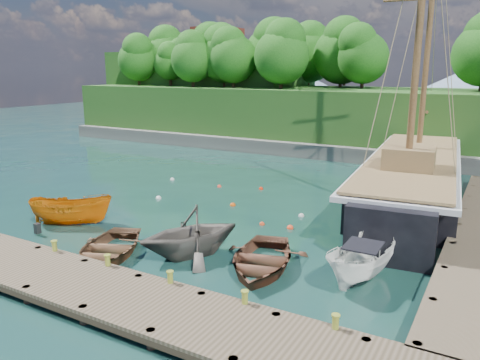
% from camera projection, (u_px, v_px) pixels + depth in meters
% --- Properties ---
extents(ground, '(160.00, 160.00, 0.00)m').
position_uv_depth(ground, '(205.00, 243.00, 21.84)').
color(ground, '#123729').
rests_on(ground, ground).
extents(dock_near, '(20.00, 3.20, 1.10)m').
position_uv_depth(dock_near, '(144.00, 304.00, 15.28)').
color(dock_near, '#483D2B').
rests_on(dock_near, ground).
extents(bollard_0, '(0.26, 0.26, 0.45)m').
position_uv_depth(bollard_0, '(56.00, 264.00, 19.46)').
color(bollard_0, olive).
rests_on(bollard_0, ground).
extents(bollard_1, '(0.26, 0.26, 0.45)m').
position_uv_depth(bollard_1, '(109.00, 280.00, 18.01)').
color(bollard_1, olive).
rests_on(bollard_1, ground).
extents(bollard_2, '(0.26, 0.26, 0.45)m').
position_uv_depth(bollard_2, '(171.00, 298.00, 16.56)').
color(bollard_2, olive).
rests_on(bollard_2, ground).
extents(bollard_3, '(0.26, 0.26, 0.45)m').
position_uv_depth(bollard_3, '(245.00, 320.00, 15.12)').
color(bollard_3, olive).
rests_on(bollard_3, ground).
extents(bollard_4, '(0.26, 0.26, 0.45)m').
position_uv_depth(bollard_4, '(334.00, 347.00, 13.67)').
color(bollard_4, olive).
rests_on(bollard_4, ground).
extents(rowboat_0, '(5.00, 5.72, 0.99)m').
position_uv_depth(rowboat_0, '(109.00, 256.00, 20.28)').
color(rowboat_0, brown).
rests_on(rowboat_0, ground).
extents(rowboat_1, '(5.59, 5.81, 2.36)m').
position_uv_depth(rowboat_1, '(191.00, 255.00, 20.39)').
color(rowboat_1, '#5B544C').
rests_on(rowboat_1, ground).
extents(rowboat_2, '(4.80, 5.78, 1.03)m').
position_uv_depth(rowboat_2, '(261.00, 269.00, 19.04)').
color(rowboat_2, brown).
rests_on(rowboat_2, ground).
extents(motorboat_orange, '(4.62, 3.52, 1.68)m').
position_uv_depth(motorboat_orange, '(72.00, 224.00, 24.51)').
color(motorboat_orange, '#BC650A').
rests_on(motorboat_orange, ground).
extents(cabin_boat_white, '(2.40, 4.68, 1.72)m').
position_uv_depth(cabin_boat_white, '(361.00, 280.00, 17.99)').
color(cabin_boat_white, white).
rests_on(cabin_boat_white, ground).
extents(schooner, '(7.10, 28.43, 20.99)m').
position_uv_depth(schooner, '(412.00, 182.00, 28.66)').
color(schooner, black).
rests_on(schooner, ground).
extents(mooring_buoy_0, '(0.35, 0.35, 0.35)m').
position_uv_depth(mooring_buoy_0, '(159.00, 199.00, 29.32)').
color(mooring_buoy_0, silver).
rests_on(mooring_buoy_0, ground).
extents(mooring_buoy_1, '(0.35, 0.35, 0.35)m').
position_uv_depth(mooring_buoy_1, '(233.00, 206.00, 27.80)').
color(mooring_buoy_1, '#D94E0A').
rests_on(mooring_buoy_1, ground).
extents(mooring_buoy_2, '(0.28, 0.28, 0.28)m').
position_uv_depth(mooring_buoy_2, '(262.00, 225.00, 24.41)').
color(mooring_buoy_2, '#E8471B').
rests_on(mooring_buoy_2, ground).
extents(mooring_buoy_3, '(0.33, 0.33, 0.33)m').
position_uv_depth(mooring_buoy_3, '(301.00, 216.00, 25.76)').
color(mooring_buoy_3, silver).
rests_on(mooring_buoy_3, ground).
extents(mooring_buoy_4, '(0.29, 0.29, 0.29)m').
position_uv_depth(mooring_buoy_4, '(219.00, 187.00, 32.20)').
color(mooring_buoy_4, '#F93B21').
rests_on(mooring_buoy_4, ground).
extents(mooring_buoy_5, '(0.28, 0.28, 0.28)m').
position_uv_depth(mooring_buoy_5, '(261.00, 189.00, 31.60)').
color(mooring_buoy_5, '#F11E00').
rests_on(mooring_buoy_5, ground).
extents(mooring_buoy_6, '(0.32, 0.32, 0.32)m').
position_uv_depth(mooring_buoy_6, '(172.00, 180.00, 34.25)').
color(mooring_buoy_6, silver).
rests_on(mooring_buoy_6, ground).
extents(mooring_buoy_7, '(0.34, 0.34, 0.34)m').
position_uv_depth(mooring_buoy_7, '(290.00, 228.00, 23.83)').
color(mooring_buoy_7, '#F8411A').
rests_on(mooring_buoy_7, ground).
extents(headland, '(51.00, 19.31, 12.90)m').
position_uv_depth(headland, '(264.00, 91.00, 53.27)').
color(headland, '#474744').
rests_on(headland, ground).
extents(distant_ridge, '(117.00, 40.00, 10.00)m').
position_uv_depth(distant_ridge, '(460.00, 91.00, 77.90)').
color(distant_ridge, '#728CA5').
rests_on(distant_ridge, ground).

